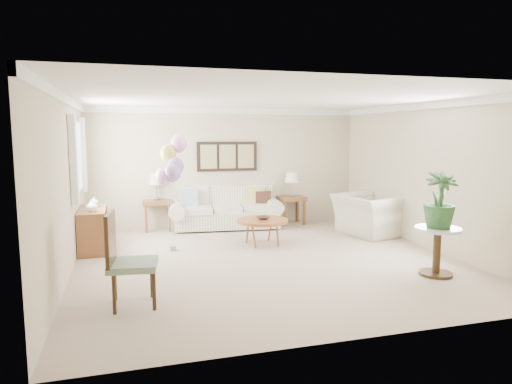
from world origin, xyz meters
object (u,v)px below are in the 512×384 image
at_px(coffee_table, 262,221).
at_px(accent_chair, 126,258).
at_px(balloon_cluster, 172,163).
at_px(armchair, 369,215).
at_px(sofa, 226,211).

bearing_deg(coffee_table, accent_chair, -134.74).
bearing_deg(accent_chair, balloon_cluster, 71.89).
height_order(coffee_table, armchair, armchair).
relative_size(sofa, accent_chair, 2.23).
xyz_separation_m(coffee_table, accent_chair, (-2.43, -2.46, 0.15)).
bearing_deg(sofa, coffee_table, -79.55).
height_order(sofa, accent_chair, accent_chair).
relative_size(sofa, balloon_cluster, 1.25).
distance_m(sofa, accent_chair, 4.68).
height_order(sofa, balloon_cluster, balloon_cluster).
distance_m(sofa, balloon_cluster, 2.47).
bearing_deg(armchair, balloon_cluster, 81.84).
distance_m(armchair, accent_chair, 5.49).
distance_m(armchair, balloon_cluster, 4.14).
bearing_deg(accent_chair, armchair, 29.46).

